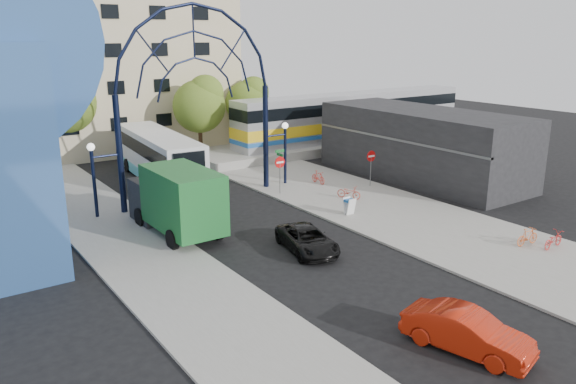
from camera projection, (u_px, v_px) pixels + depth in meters
ground at (342, 273)px, 25.02m from camera, size 120.00×120.00×0.00m
sidewalk_east at (403, 217)px, 32.57m from camera, size 8.00×56.00×0.12m
plaza_west at (152, 261)px, 26.15m from camera, size 5.00×50.00×0.12m
gateway_arch at (195, 64)px, 33.73m from camera, size 13.64×0.44×12.10m
stop_sign at (280, 166)px, 36.59m from camera, size 0.80×0.07×2.50m
do_not_enter_sign at (371, 160)px, 38.43m from camera, size 0.76×0.07×2.48m
street_name_sign at (280, 161)px, 37.24m from camera, size 0.70×0.70×2.80m
sandwich_board at (349, 204)px, 32.62m from camera, size 0.55×0.61×0.99m
commercial_block_east at (422, 144)px, 41.05m from camera, size 6.00×16.00×5.00m
apartment_block at (115, 71)px, 51.80m from camera, size 20.00×12.10×14.00m
train_platform at (353, 142)px, 53.29m from camera, size 32.00×5.00×0.80m
train_car at (354, 115)px, 52.61m from camera, size 25.10×3.05×4.20m
tree_north_a at (201, 103)px, 47.59m from camera, size 4.48×4.48×7.00m
tree_north_b at (65, 99)px, 45.05m from camera, size 5.12×5.12×8.00m
tree_north_c at (249, 100)px, 52.57m from camera, size 4.16×4.16×6.50m
city_bus at (159, 156)px, 40.32m from camera, size 3.85×12.77×3.46m
green_truck at (175, 200)px, 29.69m from camera, size 2.86×7.23×3.64m
black_suv at (307, 240)px, 27.39m from camera, size 2.86×4.62×1.19m
red_sedan at (467, 332)px, 18.71m from camera, size 2.56×4.56×1.42m
bike_near_a at (349, 192)px, 35.83m from camera, size 1.19×1.67×0.83m
bike_near_b at (318, 177)px, 39.47m from camera, size 0.46×1.48×0.88m
bike_far_a at (553, 240)px, 27.56m from camera, size 1.62×0.66×0.83m
bike_far_b at (528, 237)px, 27.91m from camera, size 1.51×0.56×0.89m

